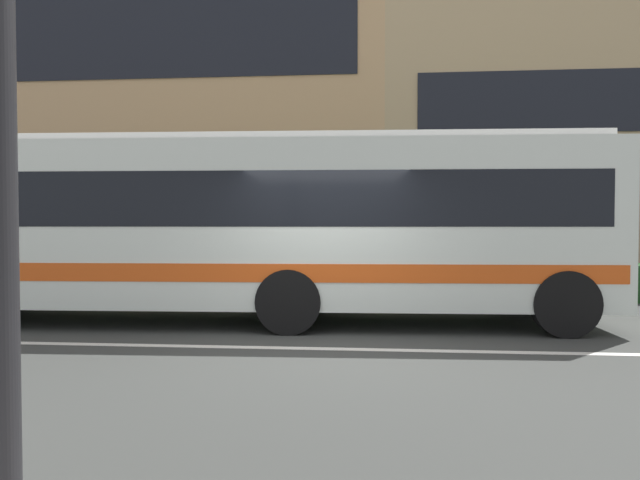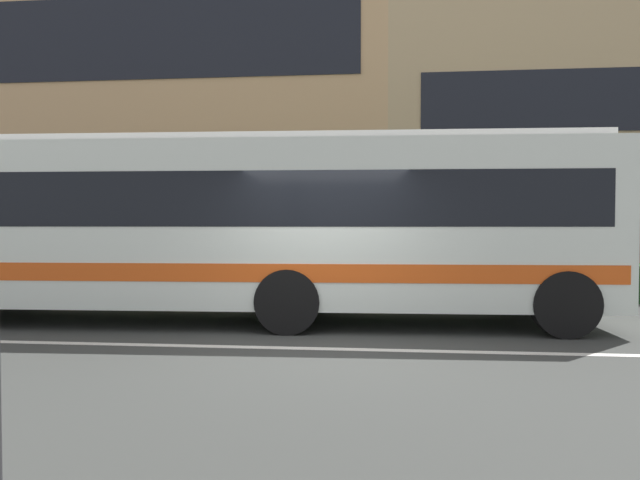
# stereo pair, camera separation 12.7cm
# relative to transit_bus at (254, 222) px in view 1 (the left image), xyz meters

# --- Properties ---
(ground_plane) EXTENTS (160.00, 160.00, 0.00)m
(ground_plane) POSITION_rel_transit_bus_xyz_m (1.35, -2.09, -1.72)
(ground_plane) COLOR #393B38
(lane_centre_line) EXTENTS (60.00, 0.16, 0.01)m
(lane_centre_line) POSITION_rel_transit_bus_xyz_m (1.35, -2.09, -1.72)
(lane_centre_line) COLOR silver
(lane_centre_line) RESTS_ON ground_plane
(hedge_row_far) EXTENTS (22.82, 1.10, 0.80)m
(hedge_row_far) POSITION_rel_transit_bus_xyz_m (2.05, 3.35, -1.33)
(hedge_row_far) COLOR #1B431A
(hedge_row_far) RESTS_ON ground_plane
(apartment_block_left) EXTENTS (20.79, 8.15, 13.11)m
(apartment_block_left) POSITION_rel_transit_bus_xyz_m (-7.92, 11.84, 4.83)
(apartment_block_left) COLOR tan
(apartment_block_left) RESTS_ON ground_plane
(transit_bus) EXTENTS (11.85, 2.89, 3.12)m
(transit_bus) POSITION_rel_transit_bus_xyz_m (0.00, 0.00, 0.00)
(transit_bus) COLOR silver
(transit_bus) RESTS_ON ground_plane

